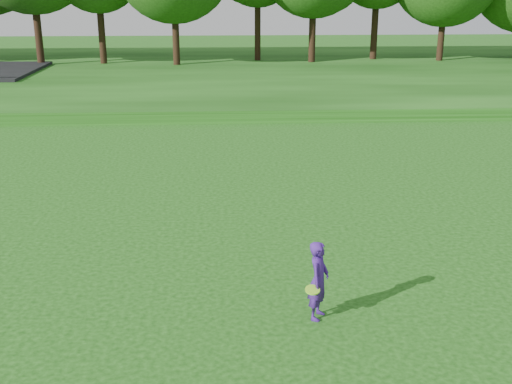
{
  "coord_description": "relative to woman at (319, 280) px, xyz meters",
  "views": [
    {
      "loc": [
        0.23,
        -10.24,
        6.31
      ],
      "look_at": [
        1.04,
        4.92,
        1.3
      ],
      "focal_mm": 45.0,
      "sensor_mm": 36.0,
      "label": 1
    }
  ],
  "objects": [
    {
      "name": "ground",
      "position": [
        -2.04,
        -0.92,
        -0.8
      ],
      "size": [
        140.0,
        140.0,
        0.0
      ],
      "primitive_type": "plane",
      "color": "#13420C",
      "rests_on": "ground"
    },
    {
      "name": "woman",
      "position": [
        0.0,
        0.0,
        0.0
      ],
      "size": [
        0.59,
        0.73,
        1.6
      ],
      "color": "#421C7E",
      "rests_on": "ground"
    },
    {
      "name": "walking_path",
      "position": [
        -2.04,
        19.08,
        -0.78
      ],
      "size": [
        130.0,
        1.6,
        0.04
      ],
      "primitive_type": "cube",
      "color": "gray",
      "rests_on": "ground"
    },
    {
      "name": "berm",
      "position": [
        -2.04,
        33.08,
        -0.5
      ],
      "size": [
        130.0,
        30.0,
        0.6
      ],
      "primitive_type": "cube",
      "color": "#13420C",
      "rests_on": "ground"
    }
  ]
}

